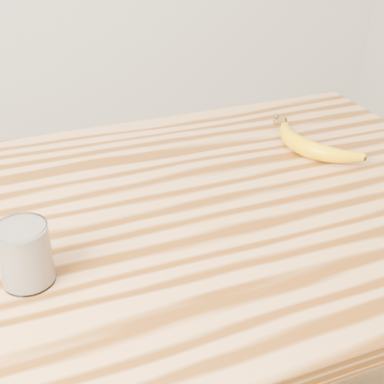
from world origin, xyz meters
name	(u,v)px	position (x,y,z in m)	size (l,w,h in m)	color
table	(179,264)	(0.00, 0.00, 0.77)	(1.20, 0.80, 0.90)	#B57E4A
smoothie_glass	(25,254)	(-0.27, -0.11, 0.95)	(0.07, 0.07, 0.09)	white
banana	(305,148)	(0.31, 0.09, 0.92)	(0.11, 0.30, 0.04)	#EBA600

